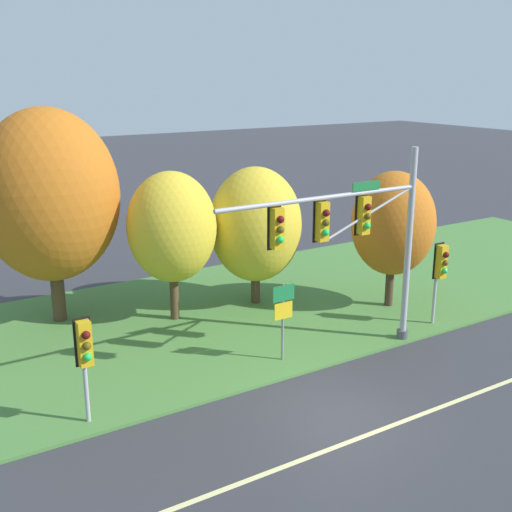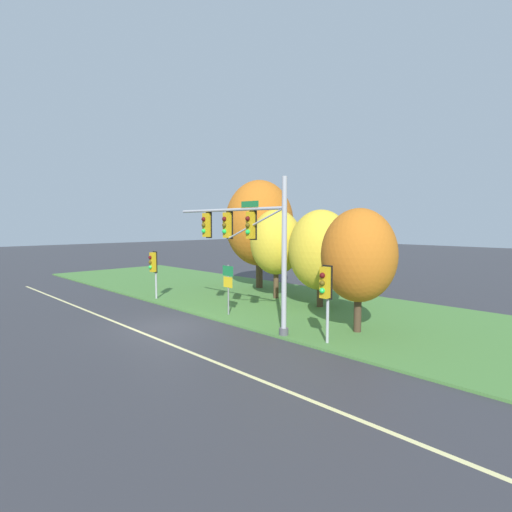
{
  "view_description": "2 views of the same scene",
  "coord_description": "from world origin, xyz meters",
  "px_view_note": "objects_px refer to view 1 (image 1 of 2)",
  "views": [
    {
      "loc": [
        -10.43,
        -12.21,
        9.15
      ],
      "look_at": [
        -0.0,
        4.49,
        3.47
      ],
      "focal_mm": 45.0,
      "sensor_mm": 36.0,
      "label": 1
    },
    {
      "loc": [
        16.2,
        -9.63,
        4.84
      ],
      "look_at": [
        2.3,
        3.81,
        3.26
      ],
      "focal_mm": 28.0,
      "sensor_mm": 36.0,
      "label": 2
    }
  ],
  "objects_px": {
    "tree_nearest_road": "(49,196)",
    "tree_mid_verge": "(393,224)",
    "pedestrian_signal_further_along": "(440,266)",
    "traffic_signal_mast": "(356,232)",
    "route_sign_post": "(283,310)",
    "tree_left_of_mast": "(172,227)",
    "tree_behind_signpost": "(255,225)",
    "pedestrian_signal_near_kerb": "(85,349)"
  },
  "relations": [
    {
      "from": "pedestrian_signal_near_kerb",
      "to": "pedestrian_signal_further_along",
      "type": "distance_m",
      "value": 13.12
    },
    {
      "from": "traffic_signal_mast",
      "to": "tree_left_of_mast",
      "type": "height_order",
      "value": "traffic_signal_mast"
    },
    {
      "from": "pedestrian_signal_further_along",
      "to": "tree_behind_signpost",
      "type": "height_order",
      "value": "tree_behind_signpost"
    },
    {
      "from": "traffic_signal_mast",
      "to": "tree_nearest_road",
      "type": "xyz_separation_m",
      "value": [
        -7.4,
        8.14,
        0.58
      ]
    },
    {
      "from": "route_sign_post",
      "to": "tree_nearest_road",
      "type": "xyz_separation_m",
      "value": [
        -5.18,
        7.36,
        3.03
      ]
    },
    {
      "from": "traffic_signal_mast",
      "to": "tree_nearest_road",
      "type": "bearing_deg",
      "value": 132.27
    },
    {
      "from": "tree_nearest_road",
      "to": "tree_left_of_mast",
      "type": "xyz_separation_m",
      "value": [
        3.75,
        -2.19,
        -1.19
      ]
    },
    {
      "from": "pedestrian_signal_near_kerb",
      "to": "tree_behind_signpost",
      "type": "bearing_deg",
      "value": 32.95
    },
    {
      "from": "route_sign_post",
      "to": "tree_left_of_mast",
      "type": "relative_size",
      "value": 0.46
    },
    {
      "from": "tree_nearest_road",
      "to": "tree_mid_verge",
      "type": "bearing_deg",
      "value": -24.91
    },
    {
      "from": "tree_behind_signpost",
      "to": "tree_left_of_mast",
      "type": "bearing_deg",
      "value": 178.23
    },
    {
      "from": "traffic_signal_mast",
      "to": "tree_nearest_road",
      "type": "relative_size",
      "value": 0.96
    },
    {
      "from": "route_sign_post",
      "to": "tree_nearest_road",
      "type": "relative_size",
      "value": 0.33
    },
    {
      "from": "tree_nearest_road",
      "to": "tree_mid_verge",
      "type": "relative_size",
      "value": 1.46
    },
    {
      "from": "pedestrian_signal_near_kerb",
      "to": "tree_left_of_mast",
      "type": "distance_m",
      "value": 7.84
    },
    {
      "from": "traffic_signal_mast",
      "to": "pedestrian_signal_further_along",
      "type": "xyz_separation_m",
      "value": [
        4.31,
        0.26,
        -1.92
      ]
    },
    {
      "from": "traffic_signal_mast",
      "to": "pedestrian_signal_further_along",
      "type": "height_order",
      "value": "traffic_signal_mast"
    },
    {
      "from": "pedestrian_signal_near_kerb",
      "to": "tree_behind_signpost",
      "type": "height_order",
      "value": "tree_behind_signpost"
    },
    {
      "from": "traffic_signal_mast",
      "to": "tree_left_of_mast",
      "type": "distance_m",
      "value": 7.01
    },
    {
      "from": "traffic_signal_mast",
      "to": "tree_left_of_mast",
      "type": "bearing_deg",
      "value": 121.55
    },
    {
      "from": "tree_left_of_mast",
      "to": "tree_behind_signpost",
      "type": "distance_m",
      "value": 3.56
    },
    {
      "from": "traffic_signal_mast",
      "to": "pedestrian_signal_near_kerb",
      "type": "relative_size",
      "value": 2.54
    },
    {
      "from": "traffic_signal_mast",
      "to": "tree_behind_signpost",
      "type": "height_order",
      "value": "traffic_signal_mast"
    },
    {
      "from": "tree_left_of_mast",
      "to": "pedestrian_signal_near_kerb",
      "type": "bearing_deg",
      "value": -131.9
    },
    {
      "from": "pedestrian_signal_near_kerb",
      "to": "pedestrian_signal_further_along",
      "type": "xyz_separation_m",
      "value": [
        13.12,
        0.05,
        0.09
      ]
    },
    {
      "from": "pedestrian_signal_near_kerb",
      "to": "tree_nearest_road",
      "type": "xyz_separation_m",
      "value": [
        1.41,
        7.93,
        2.59
      ]
    },
    {
      "from": "pedestrian_signal_further_along",
      "to": "tree_behind_signpost",
      "type": "relative_size",
      "value": 0.56
    },
    {
      "from": "tree_nearest_road",
      "to": "pedestrian_signal_further_along",
      "type": "bearing_deg",
      "value": -33.94
    },
    {
      "from": "tree_left_of_mast",
      "to": "tree_behind_signpost",
      "type": "xyz_separation_m",
      "value": [
        3.54,
        -0.11,
        -0.32
      ]
    },
    {
      "from": "tree_behind_signpost",
      "to": "pedestrian_signal_further_along",
      "type": "bearing_deg",
      "value": -51.61
    },
    {
      "from": "route_sign_post",
      "to": "tree_behind_signpost",
      "type": "distance_m",
      "value": 5.69
    },
    {
      "from": "traffic_signal_mast",
      "to": "tree_behind_signpost",
      "type": "xyz_separation_m",
      "value": [
        -0.11,
        5.84,
        -0.94
      ]
    },
    {
      "from": "route_sign_post",
      "to": "tree_nearest_road",
      "type": "bearing_deg",
      "value": 125.11
    },
    {
      "from": "pedestrian_signal_near_kerb",
      "to": "pedestrian_signal_further_along",
      "type": "bearing_deg",
      "value": 0.23
    },
    {
      "from": "traffic_signal_mast",
      "to": "route_sign_post",
      "type": "height_order",
      "value": "traffic_signal_mast"
    },
    {
      "from": "tree_left_of_mast",
      "to": "route_sign_post",
      "type": "bearing_deg",
      "value": -74.56
    },
    {
      "from": "pedestrian_signal_near_kerb",
      "to": "tree_left_of_mast",
      "type": "bearing_deg",
      "value": 48.1
    },
    {
      "from": "tree_nearest_road",
      "to": "tree_behind_signpost",
      "type": "relative_size",
      "value": 1.43
    },
    {
      "from": "traffic_signal_mast",
      "to": "tree_nearest_road",
      "type": "distance_m",
      "value": 11.02
    },
    {
      "from": "route_sign_post",
      "to": "tree_behind_signpost",
      "type": "xyz_separation_m",
      "value": [
        2.11,
        5.06,
        1.52
      ]
    },
    {
      "from": "route_sign_post",
      "to": "pedestrian_signal_further_along",
      "type": "bearing_deg",
      "value": -4.54
    },
    {
      "from": "pedestrian_signal_further_along",
      "to": "tree_nearest_road",
      "type": "relative_size",
      "value": 0.39
    }
  ]
}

